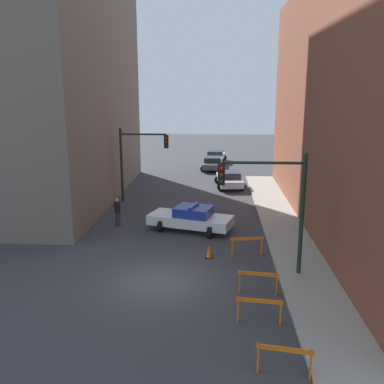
# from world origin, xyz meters

# --- Properties ---
(ground_plane) EXTENTS (120.00, 120.00, 0.00)m
(ground_plane) POSITION_xyz_m (0.00, 0.00, 0.00)
(ground_plane) COLOR #38383D
(sidewalk_right) EXTENTS (2.40, 44.00, 0.12)m
(sidewalk_right) POSITION_xyz_m (6.20, 0.00, 0.06)
(sidewalk_right) COLOR #9E998E
(sidewalk_right) RESTS_ON ground_plane
(building_corner_left) EXTENTS (14.00, 20.00, 25.63)m
(building_corner_left) POSITION_xyz_m (-12.00, 14.00, 12.81)
(building_corner_left) COLOR #6B6056
(building_corner_left) RESTS_ON ground_plane
(traffic_light_near) EXTENTS (3.64, 0.35, 5.20)m
(traffic_light_near) POSITION_xyz_m (4.73, 0.97, 3.53)
(traffic_light_near) COLOR black
(traffic_light_near) RESTS_ON sidewalk_right
(traffic_light_far) EXTENTS (3.44, 0.35, 5.20)m
(traffic_light_far) POSITION_xyz_m (-3.30, 13.02, 3.40)
(traffic_light_far) COLOR black
(traffic_light_far) RESTS_ON ground_plane
(police_car) EXTENTS (5.03, 3.17, 1.52)m
(police_car) POSITION_xyz_m (0.90, 6.75, 0.72)
(police_car) COLOR white
(police_car) RESTS_ON ground_plane
(parked_car_near) EXTENTS (2.52, 4.44, 1.31)m
(parked_car_near) POSITION_xyz_m (3.39, 17.96, 0.67)
(parked_car_near) COLOR silver
(parked_car_near) RESTS_ON ground_plane
(parked_car_mid) EXTENTS (2.41, 4.38, 1.31)m
(parked_car_mid) POSITION_xyz_m (1.95, 25.59, 0.67)
(parked_car_mid) COLOR #474C51
(parked_car_mid) RESTS_ON ground_plane
(parked_car_far) EXTENTS (2.54, 4.45, 1.31)m
(parked_car_far) POSITION_xyz_m (2.19, 30.02, 0.67)
(parked_car_far) COLOR silver
(parked_car_far) RESTS_ON ground_plane
(pedestrian_crossing) EXTENTS (0.49, 0.49, 1.66)m
(pedestrian_crossing) POSITION_xyz_m (-3.46, 7.35, 0.86)
(pedestrian_crossing) COLOR #382D23
(pedestrian_crossing) RESTS_ON ground_plane
(barrier_front) EXTENTS (1.58, 0.41, 0.90)m
(barrier_front) POSITION_xyz_m (4.25, -5.81, 0.62)
(barrier_front) COLOR orange
(barrier_front) RESTS_ON ground_plane
(barrier_mid) EXTENTS (1.60, 0.33, 0.90)m
(barrier_mid) POSITION_xyz_m (3.82, -3.04, 0.62)
(barrier_mid) COLOR orange
(barrier_mid) RESTS_ON ground_plane
(barrier_back) EXTENTS (1.59, 0.37, 0.90)m
(barrier_back) POSITION_xyz_m (3.98, -0.83, 0.62)
(barrier_back) COLOR orange
(barrier_back) RESTS_ON ground_plane
(barrier_corner) EXTENTS (1.59, 0.36, 0.90)m
(barrier_corner) POSITION_xyz_m (3.83, 3.17, 0.62)
(barrier_corner) COLOR orange
(barrier_corner) RESTS_ON ground_plane
(traffic_cone) EXTENTS (0.36, 0.36, 0.66)m
(traffic_cone) POSITION_xyz_m (1.99, 2.73, 0.32)
(traffic_cone) COLOR black
(traffic_cone) RESTS_ON ground_plane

